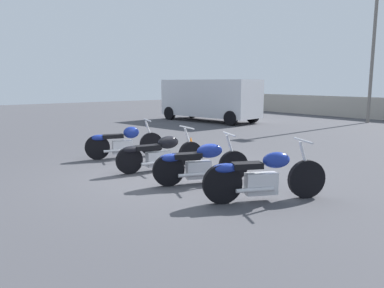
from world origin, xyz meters
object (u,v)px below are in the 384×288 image
light_pole_left (374,40)px  motorcycle_slot_0 (123,142)px  motorcycle_slot_2 (200,163)px  motorcycle_slot_3 (263,176)px  motorcycle_slot_1 (159,153)px  traffic_cone_near (191,146)px  parked_van (210,98)px

light_pole_left → motorcycle_slot_0: bearing=-89.0°
light_pole_left → motorcycle_slot_2: size_ratio=3.58×
motorcycle_slot_2 → motorcycle_slot_3: bearing=26.2°
motorcycle_slot_1 → light_pole_left: bearing=107.7°
traffic_cone_near → parked_van: bearing=135.6°
motorcycle_slot_3 → traffic_cone_near: size_ratio=3.86×
motorcycle_slot_1 → motorcycle_slot_2: motorcycle_slot_2 is taller
motorcycle_slot_0 → parked_van: (-5.80, 8.17, 0.77)m
motorcycle_slot_3 → traffic_cone_near: motorcycle_slot_3 is taller
motorcycle_slot_3 → parked_van: bearing=169.3°
parked_van → light_pole_left: bearing=-51.7°
motorcycle_slot_1 → parked_van: (-7.62, 8.23, 0.79)m
motorcycle_slot_0 → motorcycle_slot_3: (4.84, 0.06, 0.01)m
motorcycle_slot_2 → traffic_cone_near: motorcycle_slot_2 is taller
traffic_cone_near → motorcycle_slot_3: bearing=-21.6°
motorcycle_slot_3 → parked_van: parked_van is taller
motorcycle_slot_1 → parked_van: bearing=142.1°
motorcycle_slot_1 → motorcycle_slot_3: (3.01, 0.12, 0.03)m
light_pole_left → motorcycle_slot_2: bearing=-75.8°
motorcycle_slot_0 → light_pole_left: bearing=108.3°
motorcycle_slot_0 → motorcycle_slot_3: bearing=18.0°
parked_van → motorcycle_slot_0: bearing=-152.6°
motorcycle_slot_1 → traffic_cone_near: bearing=128.5°
light_pole_left → parked_van: 8.52m
motorcycle_slot_3 → motorcycle_slot_0: bearing=-152.6°
motorcycle_slot_3 → motorcycle_slot_2: bearing=-148.6°
motorcycle_slot_0 → traffic_cone_near: motorcycle_slot_0 is taller
light_pole_left → motorcycle_slot_3: size_ratio=3.36×
motorcycle_slot_0 → motorcycle_slot_2: size_ratio=1.08×
motorcycle_slot_1 → traffic_cone_near: motorcycle_slot_1 is taller
light_pole_left → motorcycle_slot_0: (0.26, -13.97, -3.65)m
motorcycle_slot_2 → traffic_cone_near: (-2.42, 1.69, -0.16)m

